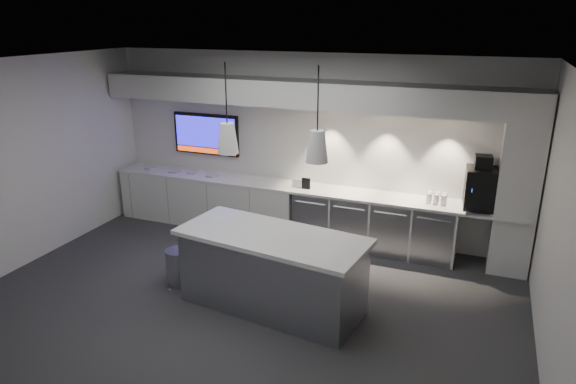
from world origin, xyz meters
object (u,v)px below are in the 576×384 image
at_px(island, 272,271).
at_px(coffee_machine, 480,187).
at_px(wall_tv, 206,134).
at_px(bin, 179,266).

relative_size(island, coffee_machine, 3.18).
height_order(island, coffee_machine, coffee_machine).
xyz_separation_m(wall_tv, island, (2.31, -2.45, -1.06)).
height_order(island, bin, island).
bearing_deg(bin, coffee_machine, 29.38).
distance_m(island, coffee_machine, 3.26).
bearing_deg(bin, wall_tv, 110.09).
bearing_deg(coffee_machine, island, -141.25).
bearing_deg(island, coffee_machine, 51.18).
distance_m(bin, coffee_machine, 4.41).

